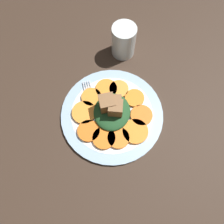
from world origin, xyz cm
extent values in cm
cube|color=#38281E|center=(0.00, 0.00, 1.00)|extent=(120.00, 120.00, 2.00)
cylinder|color=#99B7D1|center=(0.00, 0.00, 2.50)|extent=(29.09, 29.09, 1.00)
cylinder|color=white|center=(0.00, 0.00, 2.55)|extent=(23.27, 23.27, 1.00)
cylinder|color=orange|center=(-7.79, 0.82, 3.51)|extent=(5.71, 5.71, 0.81)
cylinder|color=orange|center=(-7.26, -2.84, 3.51)|extent=(6.38, 6.38, 0.81)
cylinder|color=orange|center=(-3.93, -6.68, 3.51)|extent=(5.80, 5.80, 0.81)
cylinder|color=orange|center=(1.15, -7.80, 3.51)|extent=(6.90, 6.90, 0.81)
cylinder|color=orange|center=(6.26, -5.47, 3.51)|extent=(6.16, 6.16, 0.81)
cylinder|color=orange|center=(7.60, -1.00, 3.51)|extent=(6.25, 6.25, 0.81)
cylinder|color=orange|center=(6.95, 2.85, 3.51)|extent=(5.96, 5.96, 0.81)
cylinder|color=orange|center=(4.41, 7.14, 3.51)|extent=(7.07, 7.07, 0.81)
cylinder|color=orange|center=(-0.53, 8.29, 3.51)|extent=(6.19, 6.19, 0.81)
cylinder|color=orange|center=(-5.56, 5.74, 3.51)|extent=(5.61, 5.61, 0.81)
ellipsoid|color=#1E4723|center=(0.00, 0.00, 4.32)|extent=(11.40, 10.26, 2.45)
cube|color=brown|center=(-1.55, 0.61, 7.25)|extent=(3.92, 3.92, 3.41)
cube|color=brown|center=(-0.97, -1.53, 7.57)|extent=(5.27, 5.27, 4.04)
cube|color=brown|center=(0.09, 0.95, 7.44)|extent=(4.05, 4.05, 3.78)
cube|color=silver|center=(2.29, -4.67, 3.30)|extent=(11.50, 5.58, 0.40)
cube|color=silver|center=(-3.93, -7.23, 3.30)|extent=(2.22, 2.69, 0.40)
cube|color=silver|center=(-6.40, -9.33, 3.30)|extent=(4.48, 2.08, 0.40)
cube|color=silver|center=(-6.65, -8.71, 3.30)|extent=(4.48, 2.08, 0.40)
cube|color=silver|center=(-6.91, -8.10, 3.30)|extent=(4.48, 2.08, 0.40)
cube|color=silver|center=(-7.16, -7.48, 3.30)|extent=(4.48, 2.08, 0.40)
cylinder|color=silver|center=(-22.50, -0.14, 7.12)|extent=(7.38, 7.38, 10.24)
camera|label=1|loc=(22.62, 3.59, 60.61)|focal=35.00mm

